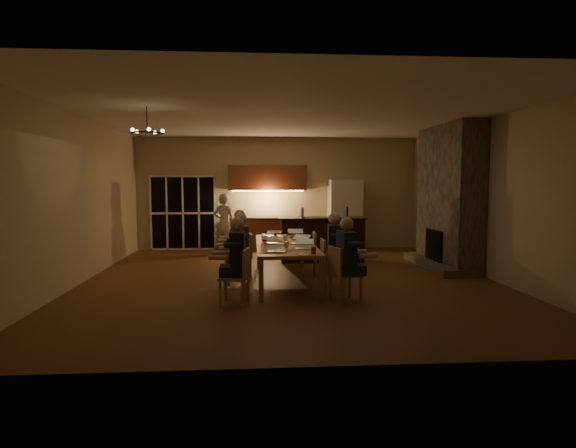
# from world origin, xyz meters

# --- Properties ---
(floor) EXTENTS (9.00, 9.00, 0.00)m
(floor) POSITION_xyz_m (0.00, 0.00, 0.00)
(floor) COLOR brown
(floor) RESTS_ON ground
(back_wall) EXTENTS (8.00, 0.04, 3.20)m
(back_wall) POSITION_xyz_m (0.00, 4.52, 1.60)
(back_wall) COLOR tan
(back_wall) RESTS_ON ground
(left_wall) EXTENTS (0.04, 9.00, 3.20)m
(left_wall) POSITION_xyz_m (-4.02, 0.00, 1.60)
(left_wall) COLOR tan
(left_wall) RESTS_ON ground
(right_wall) EXTENTS (0.04, 9.00, 3.20)m
(right_wall) POSITION_xyz_m (4.02, 0.00, 1.60)
(right_wall) COLOR tan
(right_wall) RESTS_ON ground
(ceiling) EXTENTS (8.00, 9.00, 0.04)m
(ceiling) POSITION_xyz_m (0.00, 0.00, 3.22)
(ceiling) COLOR white
(ceiling) RESTS_ON back_wall
(french_doors) EXTENTS (1.86, 0.08, 2.10)m
(french_doors) POSITION_xyz_m (-2.70, 4.47, 1.05)
(french_doors) COLOR black
(french_doors) RESTS_ON ground
(fireplace) EXTENTS (0.58, 2.50, 3.20)m
(fireplace) POSITION_xyz_m (3.70, 1.20, 1.60)
(fireplace) COLOR #6E6456
(fireplace) RESTS_ON ground
(kitchenette) EXTENTS (2.24, 0.68, 2.40)m
(kitchenette) POSITION_xyz_m (-0.30, 4.20, 1.20)
(kitchenette) COLOR brown
(kitchenette) RESTS_ON ground
(refrigerator) EXTENTS (0.90, 0.68, 2.00)m
(refrigerator) POSITION_xyz_m (1.90, 4.15, 1.00)
(refrigerator) COLOR beige
(refrigerator) RESTS_ON ground
(dining_table) EXTENTS (1.10, 3.18, 0.75)m
(dining_table) POSITION_xyz_m (-0.10, -0.18, 0.38)
(dining_table) COLOR #BA754A
(dining_table) RESTS_ON ground
(bar_island) EXTENTS (2.11, 0.73, 1.08)m
(bar_island) POSITION_xyz_m (0.96, 2.18, 0.54)
(bar_island) COLOR black
(bar_island) RESTS_ON ground
(chair_left_near) EXTENTS (0.52, 0.52, 0.89)m
(chair_left_near) POSITION_xyz_m (-1.02, -1.83, 0.45)
(chair_left_near) COLOR tan
(chair_left_near) RESTS_ON ground
(chair_left_mid) EXTENTS (0.50, 0.50, 0.89)m
(chair_left_mid) POSITION_xyz_m (-1.02, -0.64, 0.45)
(chair_left_mid) COLOR tan
(chair_left_mid) RESTS_ON ground
(chair_left_far) EXTENTS (0.48, 0.48, 0.89)m
(chair_left_far) POSITION_xyz_m (-0.96, 0.34, 0.45)
(chair_left_far) COLOR tan
(chair_left_far) RESTS_ON ground
(chair_right_near) EXTENTS (0.56, 0.56, 0.89)m
(chair_right_near) POSITION_xyz_m (0.79, -1.72, 0.45)
(chair_right_near) COLOR tan
(chair_right_near) RESTS_ON ground
(chair_right_mid) EXTENTS (0.45, 0.45, 0.89)m
(chair_right_mid) POSITION_xyz_m (0.76, -0.70, 0.45)
(chair_right_mid) COLOR tan
(chair_right_mid) RESTS_ON ground
(chair_right_far) EXTENTS (0.45, 0.45, 0.89)m
(chair_right_far) POSITION_xyz_m (0.76, 0.50, 0.45)
(chair_right_far) COLOR tan
(chair_right_far) RESTS_ON ground
(person_left_near) EXTENTS (0.62, 0.62, 1.38)m
(person_left_near) POSITION_xyz_m (-0.96, -1.78, 0.69)
(person_left_near) COLOR #24262F
(person_left_near) RESTS_ON ground
(person_right_near) EXTENTS (0.68, 0.68, 1.38)m
(person_right_near) POSITION_xyz_m (0.78, -1.83, 0.69)
(person_right_near) COLOR #1B2E45
(person_right_near) RESTS_ON ground
(person_left_mid) EXTENTS (0.70, 0.70, 1.38)m
(person_left_mid) POSITION_xyz_m (-0.93, -0.69, 0.69)
(person_left_mid) COLOR #33393D
(person_left_mid) RESTS_ON ground
(person_right_mid) EXTENTS (0.65, 0.65, 1.38)m
(person_right_mid) POSITION_xyz_m (0.77, -0.64, 0.69)
(person_right_mid) COLOR #24262F
(person_right_mid) RESTS_ON ground
(person_left_far) EXTENTS (0.61, 0.61, 1.38)m
(person_left_far) POSITION_xyz_m (-0.98, 0.38, 0.69)
(person_left_far) COLOR #1B2E45
(person_left_far) RESTS_ON ground
(standing_person) EXTENTS (0.70, 0.57, 1.64)m
(standing_person) POSITION_xyz_m (-1.48, 3.56, 0.82)
(standing_person) COLOR silver
(standing_person) RESTS_ON ground
(chandelier) EXTENTS (0.54, 0.54, 0.03)m
(chandelier) POSITION_xyz_m (-2.47, -1.06, 2.75)
(chandelier) COLOR black
(chandelier) RESTS_ON ceiling
(laptop_a) EXTENTS (0.38, 0.36, 0.23)m
(laptop_a) POSITION_xyz_m (-0.32, -1.30, 0.86)
(laptop_a) COLOR silver
(laptop_a) RESTS_ON dining_table
(laptop_b) EXTENTS (0.36, 0.33, 0.23)m
(laptop_b) POSITION_xyz_m (0.19, -0.99, 0.86)
(laptop_b) COLOR silver
(laptop_b) RESTS_ON dining_table
(laptop_c) EXTENTS (0.34, 0.30, 0.23)m
(laptop_c) POSITION_xyz_m (-0.39, -0.12, 0.86)
(laptop_c) COLOR silver
(laptop_c) RESTS_ON dining_table
(laptop_d) EXTENTS (0.41, 0.39, 0.23)m
(laptop_d) POSITION_xyz_m (0.18, -0.28, 0.86)
(laptop_d) COLOR silver
(laptop_d) RESTS_ON dining_table
(laptop_e) EXTENTS (0.34, 0.31, 0.23)m
(laptop_e) POSITION_xyz_m (-0.27, 0.96, 0.86)
(laptop_e) COLOR silver
(laptop_e) RESTS_ON dining_table
(laptop_f) EXTENTS (0.33, 0.29, 0.23)m
(laptop_f) POSITION_xyz_m (0.21, 0.86, 0.86)
(laptop_f) COLOR silver
(laptop_f) RESTS_ON dining_table
(mug_front) EXTENTS (0.08, 0.08, 0.10)m
(mug_front) POSITION_xyz_m (-0.12, -0.70, 0.80)
(mug_front) COLOR white
(mug_front) RESTS_ON dining_table
(mug_mid) EXTENTS (0.09, 0.09, 0.10)m
(mug_mid) POSITION_xyz_m (-0.05, 0.45, 0.80)
(mug_mid) COLOR white
(mug_mid) RESTS_ON dining_table
(mug_back) EXTENTS (0.09, 0.09, 0.10)m
(mug_back) POSITION_xyz_m (-0.50, 0.66, 0.80)
(mug_back) COLOR white
(mug_back) RESTS_ON dining_table
(redcup_near) EXTENTS (0.08, 0.08, 0.12)m
(redcup_near) POSITION_xyz_m (0.28, -1.55, 0.81)
(redcup_near) COLOR red
(redcup_near) RESTS_ON dining_table
(redcup_mid) EXTENTS (0.10, 0.10, 0.12)m
(redcup_mid) POSITION_xyz_m (-0.48, 0.17, 0.81)
(redcup_mid) COLOR red
(redcup_mid) RESTS_ON dining_table
(can_silver) EXTENTS (0.06, 0.06, 0.12)m
(can_silver) POSITION_xyz_m (-0.10, -0.80, 0.81)
(can_silver) COLOR #B2B2B7
(can_silver) RESTS_ON dining_table
(can_cola) EXTENTS (0.06, 0.06, 0.12)m
(can_cola) POSITION_xyz_m (-0.22, 1.25, 0.81)
(can_cola) COLOR #3F0F0C
(can_cola) RESTS_ON dining_table
(can_right) EXTENTS (0.06, 0.06, 0.12)m
(can_right) POSITION_xyz_m (0.30, 0.10, 0.81)
(can_right) COLOR #B2B2B7
(can_right) RESTS_ON dining_table
(plate_near) EXTENTS (0.24, 0.24, 0.02)m
(plate_near) POSITION_xyz_m (0.23, -0.80, 0.76)
(plate_near) COLOR white
(plate_near) RESTS_ON dining_table
(plate_left) EXTENTS (0.26, 0.26, 0.02)m
(plate_left) POSITION_xyz_m (-0.38, -1.08, 0.76)
(plate_left) COLOR white
(plate_left) RESTS_ON dining_table
(plate_far) EXTENTS (0.24, 0.24, 0.02)m
(plate_far) POSITION_xyz_m (0.36, 0.65, 0.76)
(plate_far) COLOR white
(plate_far) RESTS_ON dining_table
(notepad) EXTENTS (0.17, 0.22, 0.01)m
(notepad) POSITION_xyz_m (0.10, -1.65, 0.76)
(notepad) COLOR white
(notepad) RESTS_ON dining_table
(bar_bottle) EXTENTS (0.07, 0.07, 0.24)m
(bar_bottle) POSITION_xyz_m (0.48, 2.16, 1.20)
(bar_bottle) COLOR #99999E
(bar_bottle) RESTS_ON bar_island
(bar_blender) EXTENTS (0.18, 0.18, 0.47)m
(bar_blender) POSITION_xyz_m (1.42, 2.16, 1.31)
(bar_blender) COLOR silver
(bar_blender) RESTS_ON bar_island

